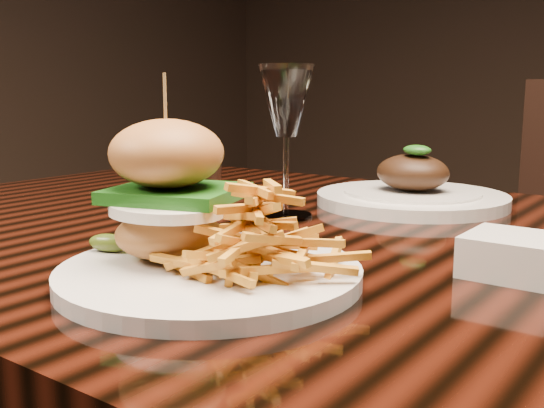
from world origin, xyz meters
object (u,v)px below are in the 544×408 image
Objects in this scene: dining_table at (390,304)px; wine_glass at (286,106)px; burger_plate at (207,226)px; far_dish at (412,193)px.

wine_glass is (-0.18, 0.05, 0.23)m from dining_table.
dining_table is 5.73× the size of burger_plate.
far_dish is at bearing 86.26° from burger_plate.
burger_plate is 0.97× the size of far_dish.
wine_glass is at bearing 106.35° from burger_plate.
burger_plate is 0.48m from far_dish.
wine_glass reaches higher than far_dish.
burger_plate is at bearing -88.33° from far_dish.
burger_plate is 1.34× the size of wine_glass.
burger_plate reaches higher than dining_table.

